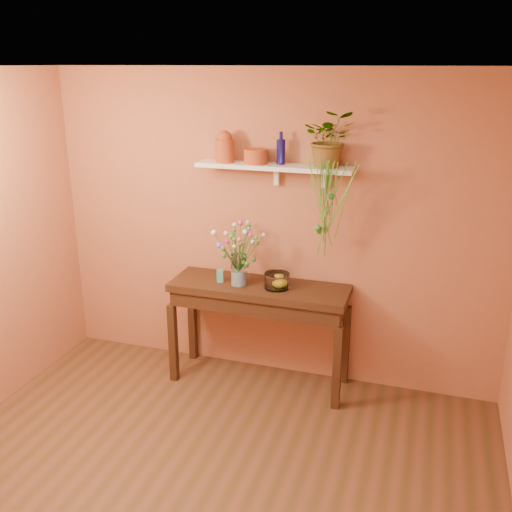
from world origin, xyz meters
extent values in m
plane|color=silver|center=(0.00, 0.00, 2.70)|extent=(4.00, 4.00, 0.00)
cube|color=#AA6240|center=(0.00, 2.00, 1.35)|extent=(4.00, 0.04, 2.70)
cube|color=#381D12|center=(-0.03, 1.73, 0.90)|extent=(1.53, 0.49, 0.07)
cube|color=#381D12|center=(-0.03, 1.73, 0.80)|extent=(1.47, 0.45, 0.13)
cube|color=#381D12|center=(-0.76, 1.52, 0.37)|extent=(0.07, 0.07, 0.73)
cube|color=#381D12|center=(0.70, 1.52, 0.37)|extent=(0.07, 0.07, 0.73)
cube|color=#381D12|center=(-0.76, 1.95, 0.37)|extent=(0.07, 0.07, 0.73)
cube|color=#381D12|center=(0.70, 1.95, 0.37)|extent=(0.07, 0.07, 0.73)
cube|color=white|center=(0.05, 1.87, 1.92)|extent=(1.30, 0.24, 0.04)
cube|color=white|center=(0.05, 1.97, 1.83)|extent=(0.04, 0.05, 0.15)
cube|color=white|center=(0.45, 1.97, 1.83)|extent=(0.04, 0.05, 0.15)
cylinder|color=#A2471C|center=(-0.37, 1.85, 2.03)|extent=(0.16, 0.16, 0.19)
sphere|color=#A2471C|center=(-0.37, 1.85, 2.14)|extent=(0.12, 0.12, 0.12)
cylinder|color=#A2471C|center=(-0.10, 1.86, 2.00)|extent=(0.26, 0.26, 0.12)
cylinder|color=#0F0B47|center=(0.10, 1.90, 2.04)|extent=(0.09, 0.09, 0.20)
cylinder|color=#0F0B47|center=(0.10, 1.90, 2.17)|extent=(0.04, 0.04, 0.06)
imported|color=#2C7625|center=(0.50, 1.89, 2.16)|extent=(0.46, 0.42, 0.44)
cylinder|color=#2C7625|center=(0.54, 1.74, 1.84)|extent=(0.06, 0.03, 0.35)
cylinder|color=#589E2E|center=(0.47, 1.75, 1.66)|extent=(0.19, 0.13, 0.71)
cylinder|color=#589E2E|center=(0.57, 1.74, 1.75)|extent=(0.08, 0.18, 0.54)
cylinder|color=#2C7625|center=(0.52, 1.72, 1.80)|extent=(0.02, 0.08, 0.44)
cylinder|color=#589E2E|center=(0.51, 1.71, 1.68)|extent=(0.04, 0.13, 0.67)
cylinder|color=#589E2E|center=(0.53, 1.76, 1.85)|extent=(0.09, 0.10, 0.34)
cylinder|color=#2C7625|center=(0.58, 1.74, 1.74)|extent=(0.21, 0.12, 0.56)
cylinder|color=#589E2E|center=(0.65, 1.70, 1.73)|extent=(0.26, 0.16, 0.59)
cylinder|color=#589E2E|center=(0.64, 1.72, 1.71)|extent=(0.29, 0.21, 0.61)
cylinder|color=#2C7625|center=(0.52, 1.71, 1.80)|extent=(0.07, 0.09, 0.44)
cylinder|color=#589E2E|center=(0.52, 1.70, 1.62)|extent=(0.14, 0.18, 0.79)
cylinder|color=#589E2E|center=(0.66, 1.77, 1.70)|extent=(0.15, 0.08, 0.65)
cylinder|color=#2C7625|center=(0.53, 1.72, 1.62)|extent=(0.04, 0.15, 0.80)
cylinder|color=#589E2E|center=(0.56, 1.75, 1.82)|extent=(0.07, 0.16, 0.40)
cylinder|color=#589E2E|center=(0.42, 1.79, 1.75)|extent=(0.14, 0.07, 0.54)
cylinder|color=#2C7625|center=(0.48, 1.69, 1.81)|extent=(0.03, 0.22, 0.43)
cylinder|color=#589E2E|center=(0.50, 1.77, 1.80)|extent=(0.08, 0.12, 0.44)
cylinder|color=#589E2E|center=(0.49, 1.69, 1.69)|extent=(0.06, 0.22, 0.66)
cylinder|color=#2C7625|center=(0.51, 1.69, 1.67)|extent=(0.02, 0.34, 0.70)
sphere|color=#2C7625|center=(0.55, 1.74, 1.74)|extent=(0.05, 0.05, 0.05)
sphere|color=#2C7625|center=(0.46, 1.75, 1.46)|extent=(0.05, 0.05, 0.05)
sphere|color=#2C7625|center=(0.46, 1.77, 1.44)|extent=(0.05, 0.05, 0.05)
sphere|color=#2C7625|center=(0.47, 1.69, 1.49)|extent=(0.05, 0.05, 0.05)
cylinder|color=white|center=(-0.20, 1.68, 1.06)|extent=(0.13, 0.13, 0.27)
cylinder|color=silver|center=(-0.20, 1.68, 0.99)|extent=(0.12, 0.12, 0.13)
cylinder|color=#386B28|center=(-0.19, 1.61, 1.19)|extent=(0.02, 0.15, 0.26)
sphere|color=silver|center=(-0.18, 1.53, 1.32)|extent=(0.03, 0.03, 0.03)
cylinder|color=#386B28|center=(-0.15, 1.57, 1.23)|extent=(0.08, 0.23, 0.35)
sphere|color=#CC3D73|center=(-0.11, 1.46, 1.40)|extent=(0.04, 0.04, 0.04)
cylinder|color=#386B28|center=(-0.17, 1.63, 1.20)|extent=(0.06, 0.11, 0.27)
sphere|color=#52952E|center=(-0.14, 1.58, 1.33)|extent=(0.03, 0.03, 0.03)
cylinder|color=#386B28|center=(-0.17, 1.65, 1.19)|extent=(0.05, 0.06, 0.26)
sphere|color=#CC3D73|center=(-0.15, 1.63, 1.32)|extent=(0.04, 0.04, 0.04)
cylinder|color=#386B28|center=(-0.15, 1.64, 1.24)|extent=(0.09, 0.08, 0.37)
sphere|color=silver|center=(-0.11, 1.60, 1.43)|extent=(0.04, 0.04, 0.04)
cylinder|color=#386B28|center=(-0.14, 1.66, 1.25)|extent=(0.11, 0.05, 0.39)
sphere|color=#5D6FD3|center=(-0.09, 1.64, 1.45)|extent=(0.03, 0.03, 0.03)
cylinder|color=#386B28|center=(-0.13, 1.65, 1.23)|extent=(0.13, 0.06, 0.34)
sphere|color=#CC3D73|center=(-0.07, 1.62, 1.40)|extent=(0.04, 0.04, 0.04)
cylinder|color=#386B28|center=(-0.11, 1.66, 1.22)|extent=(0.17, 0.04, 0.32)
sphere|color=#52952E|center=(-0.03, 1.65, 1.38)|extent=(0.04, 0.04, 0.04)
cylinder|color=#386B28|center=(-0.11, 1.69, 1.18)|extent=(0.17, 0.03, 0.25)
sphere|color=#2C7625|center=(-0.03, 1.70, 1.31)|extent=(0.03, 0.03, 0.03)
cylinder|color=#386B28|center=(-0.09, 1.71, 1.22)|extent=(0.21, 0.06, 0.32)
sphere|color=silver|center=(0.01, 1.74, 1.38)|extent=(0.03, 0.03, 0.03)
cylinder|color=#386B28|center=(-0.15, 1.73, 1.17)|extent=(0.10, 0.11, 0.23)
sphere|color=silver|center=(-0.10, 1.78, 1.29)|extent=(0.04, 0.04, 0.04)
cylinder|color=#386B28|center=(-0.16, 1.73, 1.22)|extent=(0.08, 0.11, 0.32)
sphere|color=#CC3D73|center=(-0.12, 1.79, 1.37)|extent=(0.03, 0.03, 0.03)
cylinder|color=#386B28|center=(-0.17, 1.72, 1.25)|extent=(0.06, 0.08, 0.38)
sphere|color=#52952E|center=(-0.14, 1.76, 1.44)|extent=(0.04, 0.04, 0.04)
cylinder|color=#386B28|center=(-0.18, 1.73, 1.19)|extent=(0.03, 0.11, 0.27)
sphere|color=#CC3D73|center=(-0.17, 1.78, 1.33)|extent=(0.04, 0.04, 0.04)
cylinder|color=#386B28|center=(-0.19, 1.80, 1.24)|extent=(0.01, 0.24, 0.36)
sphere|color=silver|center=(-0.19, 1.92, 1.42)|extent=(0.03, 0.03, 0.03)
cylinder|color=#386B28|center=(-0.18, 1.78, 1.23)|extent=(0.03, 0.21, 0.34)
sphere|color=#5D6FD3|center=(-0.17, 1.89, 1.39)|extent=(0.03, 0.03, 0.03)
cylinder|color=#386B28|center=(-0.20, 1.72, 1.26)|extent=(0.01, 0.09, 0.39)
sphere|color=#CC3D73|center=(-0.20, 1.76, 1.45)|extent=(0.05, 0.05, 0.05)
cylinder|color=#386B28|center=(-0.22, 1.71, 1.23)|extent=(0.06, 0.06, 0.34)
sphere|color=#52952E|center=(-0.25, 1.73, 1.40)|extent=(0.03, 0.03, 0.03)
cylinder|color=#386B28|center=(-0.25, 1.76, 1.19)|extent=(0.10, 0.17, 0.27)
sphere|color=#2C7625|center=(-0.29, 1.84, 1.33)|extent=(0.03, 0.03, 0.03)
cylinder|color=#386B28|center=(-0.22, 1.71, 1.25)|extent=(0.06, 0.07, 0.38)
sphere|color=silver|center=(-0.25, 1.74, 1.44)|extent=(0.04, 0.04, 0.04)
cylinder|color=#386B28|center=(-0.26, 1.70, 1.21)|extent=(0.13, 0.05, 0.31)
sphere|color=silver|center=(-0.32, 1.72, 1.36)|extent=(0.04, 0.04, 0.04)
cylinder|color=#386B28|center=(-0.26, 1.71, 1.18)|extent=(0.13, 0.06, 0.24)
sphere|color=#CC3D73|center=(-0.32, 1.73, 1.29)|extent=(0.04, 0.04, 0.04)
cylinder|color=#386B28|center=(-0.22, 1.67, 1.21)|extent=(0.06, 0.02, 0.30)
sphere|color=#52952E|center=(-0.25, 1.67, 1.36)|extent=(0.05, 0.05, 0.05)
cylinder|color=#386B28|center=(-0.24, 1.67, 1.19)|extent=(0.10, 0.03, 0.25)
sphere|color=#CC3D73|center=(-0.29, 1.66, 1.31)|extent=(0.04, 0.04, 0.04)
cylinder|color=#386B28|center=(-0.28, 1.62, 1.24)|extent=(0.17, 0.13, 0.35)
sphere|color=silver|center=(-0.36, 1.56, 1.41)|extent=(0.05, 0.05, 0.05)
cylinder|color=#386B28|center=(-0.26, 1.63, 1.18)|extent=(0.13, 0.11, 0.25)
sphere|color=#5D6FD3|center=(-0.32, 1.58, 1.30)|extent=(0.05, 0.05, 0.05)
cylinder|color=#386B28|center=(-0.25, 1.63, 1.17)|extent=(0.10, 0.11, 0.23)
sphere|color=#CC3D73|center=(-0.30, 1.57, 1.29)|extent=(0.03, 0.03, 0.03)
cylinder|color=#386B28|center=(-0.20, 1.65, 1.21)|extent=(0.02, 0.07, 0.29)
sphere|color=#52952E|center=(-0.21, 1.62, 1.35)|extent=(0.03, 0.03, 0.03)
cylinder|color=#386B28|center=(-0.23, 1.60, 1.18)|extent=(0.07, 0.17, 0.24)
sphere|color=#2C7625|center=(-0.27, 1.52, 1.29)|extent=(0.04, 0.04, 0.04)
sphere|color=#2C7625|center=(-0.14, 1.67, 1.19)|extent=(0.04, 0.04, 0.04)
sphere|color=#2C7625|center=(-0.30, 1.61, 1.20)|extent=(0.04, 0.04, 0.04)
sphere|color=#2C7625|center=(-0.14, 1.64, 1.15)|extent=(0.04, 0.04, 0.04)
sphere|color=#2C7625|center=(-0.09, 1.59, 1.16)|extent=(0.04, 0.04, 0.04)
sphere|color=#2C7625|center=(-0.07, 1.70, 1.16)|extent=(0.04, 0.04, 0.04)
sphere|color=#2C7625|center=(-0.12, 1.68, 1.11)|extent=(0.04, 0.04, 0.04)
cylinder|color=white|center=(0.13, 1.71, 0.99)|extent=(0.21, 0.21, 0.13)
cylinder|color=white|center=(0.13, 1.71, 0.93)|extent=(0.21, 0.21, 0.01)
sphere|color=yellow|center=(0.15, 1.73, 0.97)|extent=(0.08, 0.08, 0.08)
cube|color=teal|center=(-0.37, 1.70, 0.98)|extent=(0.06, 0.05, 0.11)
camera|label=1|loc=(1.32, -2.58, 2.72)|focal=40.01mm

